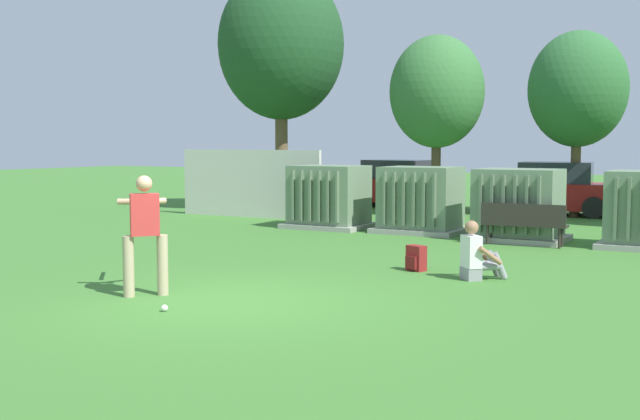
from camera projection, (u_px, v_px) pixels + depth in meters
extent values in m
plane|color=#3D752D|center=(230.00, 302.00, 10.86)|extent=(96.00, 96.00, 0.00)
cube|color=beige|center=(250.00, 184.00, 23.23)|extent=(4.80, 0.12, 2.00)
cube|color=#9E9B93|center=(329.00, 225.00, 20.39)|extent=(2.10, 1.70, 0.12)
cube|color=slate|center=(329.00, 194.00, 20.32)|extent=(1.80, 1.40, 1.50)
cube|color=#5B7056|center=(293.00, 195.00, 19.97)|extent=(0.06, 0.12, 1.27)
cube|color=#5B7056|center=(302.00, 196.00, 19.84)|extent=(0.06, 0.12, 1.27)
cube|color=#5B7056|center=(310.00, 196.00, 19.72)|extent=(0.06, 0.12, 1.27)
cube|color=#5B7056|center=(319.00, 196.00, 19.60)|extent=(0.06, 0.12, 1.27)
cube|color=#5B7056|center=(328.00, 197.00, 19.47)|extent=(0.06, 0.12, 1.27)
cube|color=#5B7056|center=(337.00, 197.00, 19.35)|extent=(0.06, 0.12, 1.27)
cube|color=#9E9B93|center=(420.00, 230.00, 19.32)|extent=(2.10, 1.70, 0.12)
cube|color=slate|center=(421.00, 197.00, 19.25)|extent=(1.80, 1.40, 1.50)
cube|color=#5B7056|center=(384.00, 198.00, 18.90)|extent=(0.06, 0.12, 1.27)
cube|color=#5B7056|center=(394.00, 199.00, 18.78)|extent=(0.06, 0.12, 1.27)
cube|color=#5B7056|center=(404.00, 199.00, 18.66)|extent=(0.06, 0.12, 1.27)
cube|color=#5B7056|center=(414.00, 199.00, 18.53)|extent=(0.06, 0.12, 1.27)
cube|color=#5B7056|center=(424.00, 200.00, 18.41)|extent=(0.06, 0.12, 1.27)
cube|color=#5B7056|center=(434.00, 200.00, 18.28)|extent=(0.06, 0.12, 1.27)
cube|color=#9E9B93|center=(518.00, 238.00, 17.74)|extent=(2.10, 1.70, 0.12)
cube|color=slate|center=(519.00, 202.00, 17.67)|extent=(1.80, 1.40, 1.50)
cube|color=#5B7056|center=(481.00, 203.00, 17.32)|extent=(0.06, 0.12, 1.27)
cube|color=#5B7056|center=(492.00, 204.00, 17.19)|extent=(0.06, 0.12, 1.27)
cube|color=#5B7056|center=(503.00, 204.00, 17.07)|extent=(0.06, 0.12, 1.27)
cube|color=#5B7056|center=(515.00, 205.00, 16.94)|extent=(0.06, 0.12, 1.27)
cube|color=#5B7056|center=(527.00, 205.00, 16.82)|extent=(0.06, 0.12, 1.27)
cube|color=#5B7056|center=(539.00, 206.00, 16.70)|extent=(0.06, 0.12, 1.27)
cube|color=#5B7056|center=(616.00, 208.00, 15.96)|extent=(0.06, 0.12, 1.27)
cube|color=#5B7056|center=(629.00, 209.00, 15.83)|extent=(0.06, 0.12, 1.27)
cube|color=#2D2823|center=(524.00, 225.00, 16.81)|extent=(1.81, 0.43, 0.05)
cube|color=#2D2823|center=(523.00, 214.00, 16.63)|extent=(1.80, 0.07, 0.44)
cylinder|color=#2D2823|center=(491.00, 233.00, 17.31)|extent=(0.06, 0.06, 0.42)
cylinder|color=#2D2823|center=(562.00, 237.00, 16.59)|extent=(0.06, 0.06, 0.42)
cylinder|color=#2D2823|center=(487.00, 234.00, 17.07)|extent=(0.06, 0.06, 0.42)
cylinder|color=#2D2823|center=(559.00, 239.00, 16.35)|extent=(0.06, 0.06, 0.42)
cylinder|color=tan|center=(129.00, 267.00, 11.20)|extent=(0.16, 0.16, 0.88)
cylinder|color=tan|center=(163.00, 265.00, 11.34)|extent=(0.16, 0.16, 0.88)
cube|color=red|center=(145.00, 215.00, 11.20)|extent=(0.45, 0.46, 0.60)
sphere|color=tan|center=(144.00, 184.00, 11.17)|extent=(0.23, 0.23, 0.23)
cylinder|color=tan|center=(136.00, 202.00, 11.52)|extent=(0.52, 0.33, 0.09)
cylinder|color=tan|center=(149.00, 201.00, 11.57)|extent=(0.30, 0.53, 0.09)
cylinder|color=#B2B2B7|center=(139.00, 203.00, 12.20)|extent=(0.66, 0.63, 0.21)
sphere|color=#B2B2B7|center=(141.00, 200.00, 11.79)|extent=(0.08, 0.08, 0.08)
sphere|color=white|center=(164.00, 308.00, 10.26)|extent=(0.09, 0.09, 0.09)
cube|color=gray|center=(471.00, 274.00, 12.64)|extent=(0.41, 0.41, 0.20)
cube|color=white|center=(471.00, 251.00, 12.61)|extent=(0.41, 0.41, 0.52)
sphere|color=#9E7051|center=(472.00, 227.00, 12.58)|extent=(0.22, 0.22, 0.22)
cylinder|color=gray|center=(481.00, 265.00, 12.79)|extent=(0.41, 0.41, 0.13)
cylinder|color=gray|center=(493.00, 264.00, 12.84)|extent=(0.29, 0.29, 0.46)
cylinder|color=gray|center=(487.00, 267.00, 12.59)|extent=(0.41, 0.41, 0.13)
cylinder|color=gray|center=(499.00, 266.00, 12.65)|extent=(0.29, 0.29, 0.46)
cylinder|color=#9E7051|center=(477.00, 252.00, 12.89)|extent=(0.35, 0.35, 0.32)
cylinder|color=#9E7051|center=(490.00, 256.00, 12.45)|extent=(0.35, 0.35, 0.32)
cube|color=maroon|center=(416.00, 258.00, 13.52)|extent=(0.37, 0.30, 0.44)
cube|color=maroon|center=(411.00, 263.00, 13.44)|extent=(0.23, 0.14, 0.22)
cylinder|color=brown|center=(282.00, 160.00, 25.65)|extent=(0.41, 0.41, 3.32)
ellipsoid|color=#1E4723|center=(281.00, 44.00, 25.33)|extent=(4.08, 4.08, 4.85)
cylinder|color=brown|center=(436.00, 178.00, 23.68)|extent=(0.28, 0.28, 2.30)
ellipsoid|color=#387038|center=(437.00, 92.00, 23.46)|extent=(2.84, 2.84, 3.37)
cylinder|color=brown|center=(575.00, 178.00, 23.29)|extent=(0.29, 0.29, 2.34)
ellipsoid|color=#2D6633|center=(578.00, 89.00, 23.07)|extent=(2.88, 2.88, 3.41)
cube|color=maroon|center=(394.00, 190.00, 27.16)|extent=(4.38, 2.20, 0.80)
cube|color=#262B33|center=(398.00, 169.00, 27.01)|extent=(2.27, 1.80, 0.64)
cylinder|color=black|center=(350.00, 197.00, 27.26)|extent=(0.66, 0.30, 0.64)
cylinder|color=black|center=(376.00, 195.00, 28.63)|extent=(0.66, 0.30, 0.64)
cylinder|color=black|center=(415.00, 200.00, 25.73)|extent=(0.66, 0.30, 0.64)
cylinder|color=black|center=(439.00, 197.00, 27.10)|extent=(0.66, 0.30, 0.64)
cube|color=maroon|center=(550.00, 196.00, 24.07)|extent=(4.38, 2.20, 0.80)
cube|color=#262B33|center=(556.00, 173.00, 23.95)|extent=(2.28, 1.81, 0.64)
cylinder|color=black|center=(503.00, 205.00, 23.80)|extent=(0.66, 0.30, 0.64)
cylinder|color=black|center=(511.00, 201.00, 25.37)|extent=(0.66, 0.30, 0.64)
cylinder|color=black|center=(593.00, 208.00, 22.82)|extent=(0.66, 0.30, 0.64)
cylinder|color=black|center=(596.00, 204.00, 24.39)|extent=(0.66, 0.30, 0.64)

